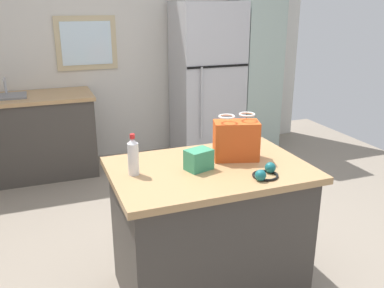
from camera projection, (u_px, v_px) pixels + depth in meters
ground at (205, 261)px, 3.09m from camera, size 6.21×6.21×0.00m
back_wall at (122, 47)px, 4.96m from camera, size 4.82×0.13×2.64m
kitchen_island at (209, 230)px, 2.66m from camera, size 1.19×0.81×0.88m
refrigerator at (207, 81)px, 5.04m from camera, size 0.76×0.69×1.84m
tall_cabinet at (254, 61)px, 5.19m from camera, size 0.48×0.61×2.25m
sink_counter at (31, 135)px, 4.51m from camera, size 1.34×0.67×1.08m
shopping_bag at (236, 140)px, 2.61m from camera, size 0.31×0.22×0.29m
small_box at (199, 160)px, 2.46m from camera, size 0.18×0.15×0.12m
bottle at (133, 157)px, 2.38m from camera, size 0.06×0.06×0.24m
ear_defenders at (265, 173)px, 2.37m from camera, size 0.21×0.21×0.06m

